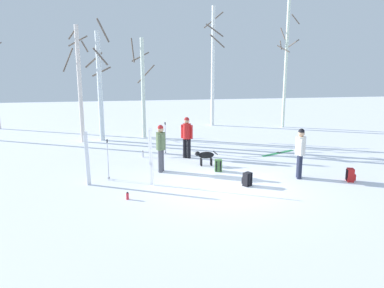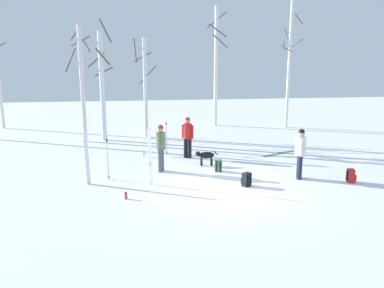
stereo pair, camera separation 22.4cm
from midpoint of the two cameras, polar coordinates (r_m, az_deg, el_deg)
The scene contains 20 objects.
ground_plane at distance 11.81m, azimuth 5.23°, elevation -6.60°, with size 60.00×60.00×0.00m, color white.
person_0 at distance 15.12m, azimuth -0.26°, elevation 1.45°, with size 0.45×0.34×1.72m.
person_1 at distance 12.88m, azimuth 16.94°, elevation -0.97°, with size 0.34×0.50×1.72m.
person_2 at distance 13.20m, azimuth -4.38°, elevation -0.16°, with size 0.34×0.49×1.72m.
dog at distance 14.09m, azimuth 2.55°, elevation -1.83°, with size 0.90×0.26×0.57m.
ski_pair_planted_0 at distance 11.76m, azimuth -5.97°, elevation -1.96°, with size 0.16×0.15×1.88m.
ski_pair_planted_1 at distance 12.17m, azimuth -15.49°, elevation -2.16°, with size 0.15×0.10×1.75m.
ski_pair_lying_0 at distance 16.53m, azimuth 13.80°, elevation -1.43°, with size 1.82×1.01×0.05m.
ski_poles_0 at distance 12.59m, azimuth -12.44°, elevation -2.14°, with size 0.07×0.22×1.39m.
ski_poles_1 at distance 15.91m, azimuth -3.59°, elevation 1.09°, with size 0.07×0.24×1.39m.
backpack_0 at distance 11.90m, azimuth 8.97°, elevation -5.47°, with size 0.33×0.34×0.44m.
backpack_1 at distance 13.39m, azimuth 4.59°, elevation -3.37°, with size 0.30×0.32×0.44m.
backpack_2 at distance 13.25m, azimuth 23.88°, elevation -4.55°, with size 0.33×0.31×0.44m.
water_bottle_0 at distance 10.83m, azimuth -9.62°, elevation -7.91°, with size 0.08×0.08×0.22m.
water_bottle_1 at distance 15.58m, azimuth -7.08°, elevation -1.53°, with size 0.07×0.07×0.28m.
birch_tree_2 at distance 19.03m, azimuth -16.40°, elevation 9.23°, with size 1.20×1.18×5.67m.
birch_tree_3 at distance 19.16m, azimuth -13.42°, elevation 9.03°, with size 1.28×1.28×5.95m.
birch_tree_4 at distance 19.63m, azimuth -6.96°, elevation 8.88°, with size 1.22×1.21×5.17m.
birch_tree_5 at distance 23.44m, azimuth 4.02°, elevation 12.12°, with size 1.34×1.42×7.32m.
birch_tree_6 at distance 23.39m, azimuth 15.12°, elevation 12.17°, with size 1.31×1.29×7.73m.
Camera 2 is at (-2.76, -10.83, 3.77)m, focal length 34.39 mm.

